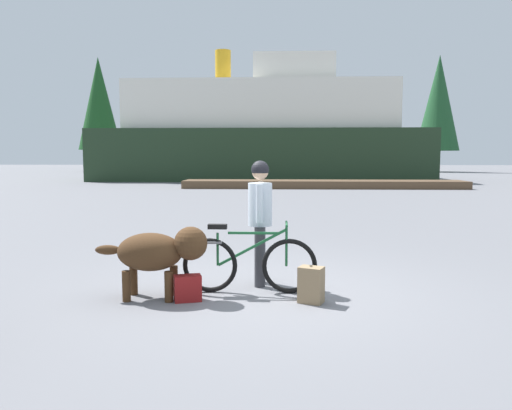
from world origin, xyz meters
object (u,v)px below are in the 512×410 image
object	(u,v)px
bicycle	(248,263)
person_cyclist	(260,211)
handbag_pannier	(188,288)
backpack	(311,285)
ferry_boat	(263,134)
dog	(159,251)

from	to	relation	value
bicycle	person_cyclist	size ratio (longest dim) A/B	1.02
person_cyclist	handbag_pannier	world-z (taller)	person_cyclist
bicycle	person_cyclist	world-z (taller)	person_cyclist
bicycle	handbag_pannier	bearing A→B (deg)	-150.34
backpack	handbag_pannier	distance (m)	1.48
bicycle	handbag_pannier	size ratio (longest dim) A/B	5.36
backpack	person_cyclist	bearing A→B (deg)	128.33
bicycle	backpack	xyz separation A→B (m)	(0.77, -0.40, -0.16)
handbag_pannier	ferry_boat	xyz separation A→B (m)	(-0.11, 30.22, 3.05)
ferry_boat	dog	bearing A→B (deg)	-90.48
bicycle	backpack	world-z (taller)	bicycle
person_cyclist	dog	bearing A→B (deg)	-149.62
handbag_pannier	backpack	bearing A→B (deg)	0.04
person_cyclist	ferry_boat	size ratio (longest dim) A/B	0.07
dog	person_cyclist	bearing A→B (deg)	30.38
backpack	handbag_pannier	size ratio (longest dim) A/B	1.35
person_cyclist	ferry_boat	world-z (taller)	ferry_boat
person_cyclist	backpack	distance (m)	1.30
bicycle	ferry_boat	xyz separation A→B (m)	(-0.82, 29.81, 2.82)
person_cyclist	handbag_pannier	size ratio (longest dim) A/B	5.25
dog	backpack	distance (m)	1.88
handbag_pannier	bicycle	bearing A→B (deg)	29.66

